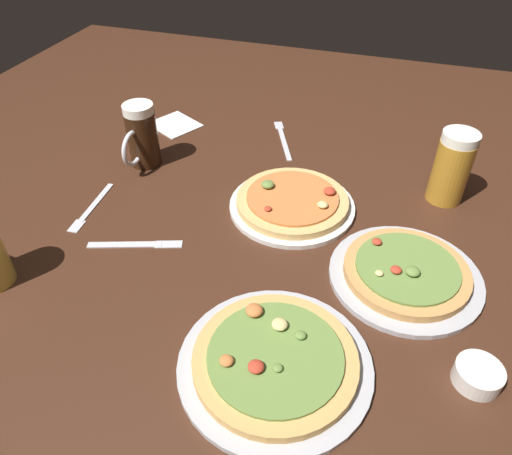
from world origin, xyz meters
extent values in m
cube|color=#3D2114|center=(0.00, 0.00, -0.01)|extent=(2.40, 2.40, 0.03)
cylinder|color=#B2B2B7|center=(0.14, -0.33, 0.01)|extent=(0.34, 0.34, 0.01)
cylinder|color=tan|center=(0.14, -0.33, 0.02)|extent=(0.28, 0.28, 0.02)
cylinder|color=olive|center=(0.14, -0.33, 0.03)|extent=(0.23, 0.23, 0.01)
ellipsoid|color=#DBC67A|center=(0.13, -0.27, 0.04)|extent=(0.03, 0.03, 0.01)
ellipsoid|color=#B73823|center=(0.12, -0.36, 0.04)|extent=(0.03, 0.03, 0.01)
ellipsoid|color=olive|center=(0.15, -0.35, 0.04)|extent=(0.02, 0.02, 0.01)
ellipsoid|color=olive|center=(0.17, -0.28, 0.04)|extent=(0.02, 0.02, 0.01)
ellipsoid|color=#C67038|center=(0.08, -0.25, 0.04)|extent=(0.03, 0.03, 0.02)
ellipsoid|color=#C67038|center=(0.07, -0.37, 0.04)|extent=(0.02, 0.02, 0.01)
cylinder|color=silver|center=(0.05, 0.12, 0.01)|extent=(0.30, 0.30, 0.01)
cylinder|color=tan|center=(0.05, 0.12, 0.02)|extent=(0.27, 0.27, 0.02)
cylinder|color=#C67038|center=(0.05, 0.12, 0.03)|extent=(0.22, 0.22, 0.01)
ellipsoid|color=olive|center=(-0.01, 0.14, 0.04)|extent=(0.03, 0.03, 0.02)
ellipsoid|color=#B73823|center=(0.13, 0.16, 0.04)|extent=(0.03, 0.03, 0.01)
ellipsoid|color=#B73823|center=(0.01, 0.05, 0.04)|extent=(0.02, 0.02, 0.01)
ellipsoid|color=#DBC67A|center=(0.13, 0.10, 0.04)|extent=(0.03, 0.03, 0.01)
cylinder|color=#B2B2B7|center=(0.33, -0.04, 0.01)|extent=(0.31, 0.31, 0.01)
cylinder|color=tan|center=(0.33, -0.04, 0.02)|extent=(0.25, 0.25, 0.02)
cylinder|color=olive|center=(0.33, -0.04, 0.03)|extent=(0.21, 0.21, 0.01)
ellipsoid|color=#B73823|center=(0.31, -0.06, 0.04)|extent=(0.02, 0.02, 0.01)
ellipsoid|color=olive|center=(0.34, -0.06, 0.04)|extent=(0.03, 0.03, 0.01)
ellipsoid|color=#B73823|center=(0.27, 0.01, 0.04)|extent=(0.02, 0.02, 0.01)
ellipsoid|color=#DBC67A|center=(0.28, -0.08, 0.04)|extent=(0.02, 0.02, 0.01)
cylinder|color=#B27A23|center=(0.40, 0.28, 0.08)|extent=(0.09, 0.09, 0.16)
cylinder|color=white|center=(0.40, 0.28, 0.17)|extent=(0.09, 0.09, 0.02)
torus|color=silver|center=(0.40, 0.33, 0.08)|extent=(0.01, 0.10, 0.10)
cylinder|color=black|center=(-0.38, 0.20, 0.07)|extent=(0.08, 0.08, 0.15)
cylinder|color=white|center=(-0.38, 0.20, 0.16)|extent=(0.08, 0.08, 0.02)
torus|color=silver|center=(-0.38, 0.14, 0.07)|extent=(0.01, 0.10, 0.10)
cylinder|color=silver|center=(0.47, -0.25, 0.02)|extent=(0.08, 0.08, 0.03)
cube|color=white|center=(-0.40, 0.42, 0.00)|extent=(0.18, 0.17, 0.01)
cube|color=silver|center=(-0.05, 0.41, 0.00)|extent=(0.09, 0.18, 0.01)
cube|color=silver|center=(-0.09, 0.52, 0.00)|extent=(0.04, 0.05, 0.00)
cube|color=silver|center=(-0.27, -0.13, 0.00)|extent=(0.16, 0.07, 0.01)
cube|color=silver|center=(-0.17, -0.09, 0.00)|extent=(0.06, 0.04, 0.00)
cube|color=silver|center=(-0.41, -0.01, 0.00)|extent=(0.03, 0.16, 0.01)
cube|color=silver|center=(-0.41, -0.10, 0.00)|extent=(0.03, 0.05, 0.00)
camera|label=1|loc=(0.26, -0.80, 0.72)|focal=33.85mm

